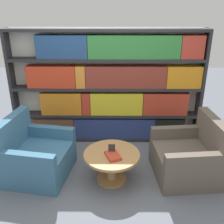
{
  "coord_description": "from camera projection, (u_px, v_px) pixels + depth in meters",
  "views": [
    {
      "loc": [
        0.13,
        -3.15,
        2.51
      ],
      "look_at": [
        0.1,
        0.62,
        0.86
      ],
      "focal_mm": 42.0,
      "sensor_mm": 36.0,
      "label": 1
    }
  ],
  "objects": [
    {
      "name": "bookshelf",
      "position": [
        111.0,
        89.0,
        4.72
      ],
      "size": [
        3.41,
        0.3,
        2.06
      ],
      "color": "silver",
      "rests_on": "ground_plane"
    },
    {
      "name": "ground_plane",
      "position": [
        105.0,
        182.0,
        3.89
      ],
      "size": [
        14.0,
        14.0,
        0.0
      ],
      "primitive_type": "plane",
      "color": "slate"
    },
    {
      "name": "coffee_table",
      "position": [
        112.0,
        161.0,
        3.82
      ],
      "size": [
        0.81,
        0.81,
        0.45
      ],
      "color": "#AD7F4C",
      "rests_on": "ground_plane"
    },
    {
      "name": "armchair_left",
      "position": [
        36.0,
        157.0,
        3.96
      ],
      "size": [
        1.04,
        1.06,
        0.93
      ],
      "rotation": [
        0.0,
        0.0,
        1.4
      ],
      "color": "#386684",
      "rests_on": "ground_plane"
    },
    {
      "name": "table_sign",
      "position": [
        112.0,
        150.0,
        3.74
      ],
      "size": [
        0.1,
        0.06,
        0.15
      ],
      "color": "black",
      "rests_on": "coffee_table"
    },
    {
      "name": "stray_book",
      "position": [
        113.0,
        156.0,
        3.68
      ],
      "size": [
        0.25,
        0.3,
        0.04
      ],
      "color": "#B73823",
      "rests_on": "coffee_table"
    },
    {
      "name": "armchair_right",
      "position": [
        188.0,
        157.0,
        3.94
      ],
      "size": [
        0.98,
        1.01,
        0.93
      ],
      "rotation": [
        0.0,
        0.0,
        -1.48
      ],
      "color": "brown",
      "rests_on": "ground_plane"
    }
  ]
}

